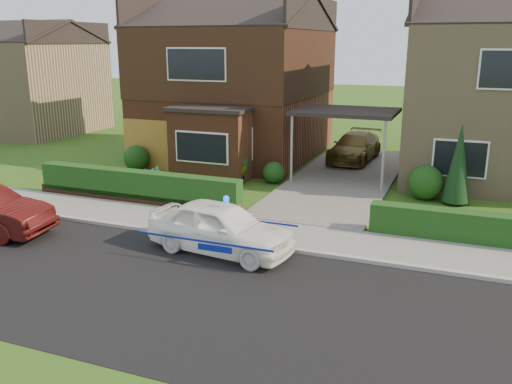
% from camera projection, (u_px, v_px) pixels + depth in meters
% --- Properties ---
extents(ground, '(120.00, 120.00, 0.00)m').
position_uv_depth(ground, '(228.00, 300.00, 11.42)').
color(ground, '#2B5416').
rests_on(ground, ground).
extents(road, '(60.00, 6.00, 0.02)m').
position_uv_depth(road, '(228.00, 300.00, 11.42)').
color(road, black).
rests_on(road, ground).
extents(kerb, '(60.00, 0.16, 0.12)m').
position_uv_depth(kerb, '(276.00, 248.00, 14.14)').
color(kerb, '#9E9993').
rests_on(kerb, ground).
extents(sidewalk, '(60.00, 2.00, 0.10)m').
position_uv_depth(sidewalk, '(289.00, 235.00, 15.08)').
color(sidewalk, slate).
rests_on(sidewalk, ground).
extents(driveway, '(3.80, 12.00, 0.12)m').
position_uv_depth(driveway, '(343.00, 179.00, 21.27)').
color(driveway, '#666059').
rests_on(driveway, ground).
extents(house_left, '(7.50, 9.53, 7.25)m').
position_uv_depth(house_left, '(236.00, 74.00, 24.90)').
color(house_left, brown).
rests_on(house_left, ground).
extents(house_right, '(7.50, 8.06, 7.25)m').
position_uv_depth(house_right, '(512.00, 84.00, 20.95)').
color(house_right, tan).
rests_on(house_right, ground).
extents(carport_link, '(3.80, 3.00, 2.77)m').
position_uv_depth(carport_link, '(346.00, 113.00, 20.53)').
color(carport_link, black).
rests_on(carport_link, ground).
extents(garage_door, '(2.20, 0.10, 2.10)m').
position_uv_depth(garage_door, '(147.00, 145.00, 22.97)').
color(garage_door, brown).
rests_on(garage_door, ground).
extents(dwarf_wall, '(7.70, 0.25, 0.36)m').
position_uv_depth(dwarf_wall, '(135.00, 199.00, 18.16)').
color(dwarf_wall, brown).
rests_on(dwarf_wall, ground).
extents(hedge_left, '(7.50, 0.55, 0.90)m').
position_uv_depth(hedge_left, '(138.00, 203.00, 18.34)').
color(hedge_left, black).
rests_on(hedge_left, ground).
extents(shrub_left_far, '(1.08, 1.08, 1.08)m').
position_uv_depth(shrub_left_far, '(137.00, 158.00, 22.78)').
color(shrub_left_far, black).
rests_on(shrub_left_far, ground).
extents(shrub_left_mid, '(1.32, 1.32, 1.32)m').
position_uv_depth(shrub_left_mid, '(232.00, 165.00, 20.99)').
color(shrub_left_mid, black).
rests_on(shrub_left_mid, ground).
extents(shrub_left_near, '(0.84, 0.84, 0.84)m').
position_uv_depth(shrub_left_near, '(274.00, 172.00, 20.76)').
color(shrub_left_near, black).
rests_on(shrub_left_near, ground).
extents(shrub_right_near, '(1.20, 1.20, 1.20)m').
position_uv_depth(shrub_right_near, '(425.00, 182.00, 18.56)').
color(shrub_right_near, black).
rests_on(shrub_right_near, ground).
extents(conifer_a, '(0.90, 0.90, 2.60)m').
position_uv_depth(conifer_a, '(458.00, 166.00, 17.84)').
color(conifer_a, black).
rests_on(conifer_a, ground).
extents(neighbour_left, '(6.50, 7.00, 5.20)m').
position_uv_depth(neighbour_left, '(31.00, 88.00, 32.10)').
color(neighbour_left, tan).
rests_on(neighbour_left, ground).
extents(police_car, '(3.58, 4.06, 1.49)m').
position_uv_depth(police_car, '(221.00, 228.00, 13.84)').
color(police_car, white).
rests_on(police_car, ground).
extents(driveway_car, '(1.96, 4.27, 1.21)m').
position_uv_depth(driveway_car, '(355.00, 147.00, 24.20)').
color(driveway_car, brown).
rests_on(driveway_car, driveway).
extents(potted_plant_a, '(0.46, 0.34, 0.84)m').
position_uv_depth(potted_plant_a, '(155.00, 179.00, 19.84)').
color(potted_plant_a, gray).
rests_on(potted_plant_a, ground).
extents(potted_plant_b, '(0.49, 0.48, 0.70)m').
position_uv_depth(potted_plant_b, '(242.00, 175.00, 20.62)').
color(potted_plant_b, gray).
rests_on(potted_plant_b, ground).
extents(potted_plant_c, '(0.47, 0.47, 0.77)m').
position_uv_depth(potted_plant_c, '(148.00, 180.00, 19.76)').
color(potted_plant_c, gray).
rests_on(potted_plant_c, ground).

